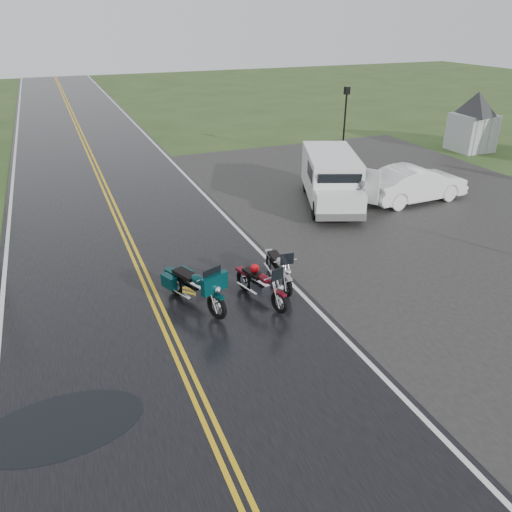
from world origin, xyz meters
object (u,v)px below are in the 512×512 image
at_px(motorcycle_teal, 216,297).
at_px(lamp_post_far_right, 344,125).
at_px(motorcycle_red, 280,294).
at_px(visitor_center, 477,107).
at_px(person_at_van, 359,200).
at_px(motorcycle_silver, 288,278).
at_px(van_white, 317,194).
at_px(sedan_white, 415,184).

height_order(motorcycle_teal, lamp_post_far_right, lamp_post_far_right).
relative_size(motorcycle_teal, lamp_post_far_right, 0.62).
relative_size(motorcycle_red, motorcycle_teal, 0.87).
distance_m(visitor_center, person_at_van, 13.51).
bearing_deg(visitor_center, motorcycle_silver, -146.93).
xyz_separation_m(visitor_center, motorcycle_red, (-17.18, -11.52, -1.79)).
xyz_separation_m(motorcycle_red, motorcycle_silver, (0.56, 0.69, -0.00)).
xyz_separation_m(van_white, person_at_van, (1.50, -0.56, -0.29)).
bearing_deg(motorcycle_red, motorcycle_teal, 152.16).
bearing_deg(lamp_post_far_right, van_white, -127.92).
xyz_separation_m(van_white, sedan_white, (4.70, 0.27, -0.31)).
distance_m(van_white, lamp_post_far_right, 8.46).
relative_size(motorcycle_silver, van_white, 0.39).
distance_m(visitor_center, van_white, 14.55).
bearing_deg(sedan_white, motorcycle_teal, 115.25).
distance_m(motorcycle_teal, lamp_post_far_right, 15.98).
relative_size(motorcycle_silver, lamp_post_far_right, 0.54).
xyz_separation_m(motorcycle_red, sedan_white, (8.73, 5.73, 0.11)).
bearing_deg(person_at_van, van_white, -25.33).
height_order(sedan_white, lamp_post_far_right, lamp_post_far_right).
height_order(motorcycle_red, motorcycle_teal, motorcycle_teal).
height_order(person_at_van, sedan_white, person_at_van).
relative_size(van_white, lamp_post_far_right, 1.38).
height_order(van_white, sedan_white, van_white).
bearing_deg(motorcycle_teal, person_at_van, 10.55).
distance_m(motorcycle_red, sedan_white, 10.45).
distance_m(van_white, person_at_van, 1.63).
bearing_deg(motorcycle_teal, motorcycle_red, -34.74).
relative_size(motorcycle_red, sedan_white, 0.47).
bearing_deg(motorcycle_teal, visitor_center, 8.64).
bearing_deg(person_at_van, motorcycle_teal, 27.94).
distance_m(van_white, sedan_white, 4.72).
bearing_deg(sedan_white, motorcycle_silver, 119.28).
xyz_separation_m(motorcycle_silver, person_at_van, (4.97, 4.20, 0.14)).
height_order(motorcycle_red, person_at_van, person_at_van).
relative_size(motorcycle_teal, motorcycle_silver, 1.15).
xyz_separation_m(person_at_van, lamp_post_far_right, (3.67, 7.20, 1.16)).
distance_m(sedan_white, lamp_post_far_right, 6.49).
bearing_deg(sedan_white, lamp_post_far_right, -6.59).
bearing_deg(motorcycle_silver, person_at_van, 46.57).
distance_m(motorcycle_red, person_at_van, 7.39).
distance_m(visitor_center, motorcycle_red, 20.76).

